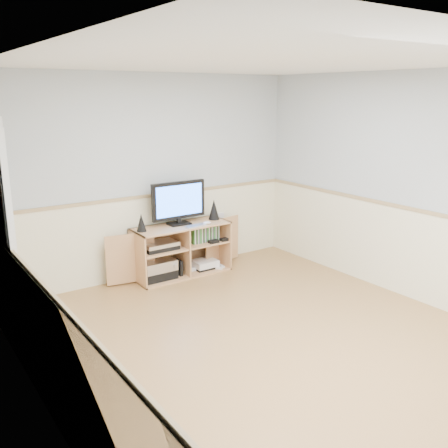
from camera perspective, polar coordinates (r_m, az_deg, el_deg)
The scene contains 11 objects.
room at distance 4.47m, azimuth 3.54°, elevation 1.29°, with size 4.04×4.54×2.54m.
media_cabinet at distance 6.41m, azimuth -5.12°, elevation -2.79°, with size 1.94×0.47×0.65m.
monitor at distance 6.24m, azimuth -5.22°, elevation 2.59°, with size 0.73×0.18×0.55m.
speaker_left at distance 6.03m, azimuth -9.43°, elevation 0.16°, with size 0.12×0.12×0.22m, color black.
speaker_right at distance 6.52m, azimuth -1.16°, elevation 1.67°, with size 0.14×0.14×0.26m, color black.
keyboard at distance 6.22m, azimuth -3.28°, elevation -0.19°, with size 0.28×0.11×0.01m, color silver.
mouse at distance 6.30m, azimuth -1.95°, elevation 0.14°, with size 0.10×0.06×0.04m, color white.
av_components at distance 6.25m, azimuth -7.50°, elevation -4.43°, with size 0.51×0.31×0.47m.
game_consoles at distance 6.59m, azimuth -2.36°, elevation -4.64°, with size 0.45×0.30×0.11m.
game_cases at distance 6.46m, azimuth -2.28°, elevation -1.17°, with size 0.39×0.14×0.19m, color #3F8C3F.
wall_outlet at distance 6.87m, azimuth -0.49°, elevation 0.79°, with size 0.12×0.03×0.12m, color white.
Camera 1 is at (-2.76, -3.28, 2.24)m, focal length 40.00 mm.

